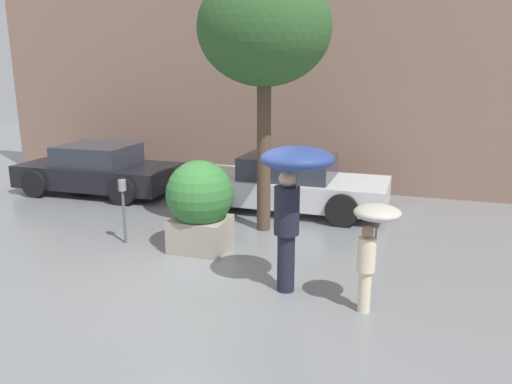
% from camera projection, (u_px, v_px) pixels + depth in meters
% --- Properties ---
extents(ground_plane, '(40.00, 40.00, 0.00)m').
position_uv_depth(ground_plane, '(196.00, 282.00, 7.50)').
color(ground_plane, slate).
extents(building_facade, '(18.00, 0.30, 6.00)m').
position_uv_depth(building_facade, '(299.00, 73.00, 12.76)').
color(building_facade, '#8C6B5B').
rests_on(building_facade, ground).
extents(planter_box, '(1.17, 1.17, 1.60)m').
position_uv_depth(planter_box, '(200.00, 203.00, 8.63)').
color(planter_box, '#9E9384').
rests_on(planter_box, ground).
extents(person_adult, '(1.00, 1.00, 2.11)m').
position_uv_depth(person_adult, '(294.00, 182.00, 6.77)').
color(person_adult, '#1E1E2D').
rests_on(person_adult, ground).
extents(person_child, '(0.60, 0.60, 1.46)m').
position_uv_depth(person_child, '(373.00, 234.00, 6.35)').
color(person_child, beige).
rests_on(person_child, ground).
extents(parked_car_near, '(4.40, 2.03, 1.24)m').
position_uv_depth(parked_car_near, '(288.00, 184.00, 11.24)').
color(parked_car_near, silver).
rests_on(parked_car_near, ground).
extents(parked_car_far, '(4.02, 2.06, 1.24)m').
position_uv_depth(parked_car_far, '(99.00, 170.00, 12.75)').
color(parked_car_far, black).
rests_on(parked_car_far, ground).
extents(street_tree, '(2.45, 2.45, 4.86)m').
position_uv_depth(street_tree, '(264.00, 31.00, 9.02)').
color(street_tree, brown).
rests_on(street_tree, ground).
extents(parking_meter, '(0.14, 0.14, 1.19)m').
position_uv_depth(parking_meter, '(123.00, 198.00, 8.96)').
color(parking_meter, '#595B60').
rests_on(parking_meter, ground).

